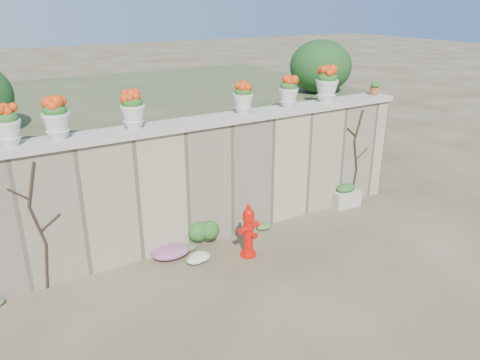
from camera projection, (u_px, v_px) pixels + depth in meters
ground at (264, 286)px, 6.77m from camera, size 80.00×80.00×0.00m
stone_wall at (205, 183)px, 7.84m from camera, size 8.00×0.40×2.00m
wall_cap at (204, 122)px, 7.46m from camera, size 8.10×0.52×0.10m
raised_fill at (139, 138)px, 10.39m from camera, size 9.00×6.00×2.00m
back_shrub_right at (320, 66)px, 9.88m from camera, size 1.30×1.30×1.10m
vine_left at (39, 226)px, 6.37m from camera, size 0.60×0.04×1.91m
vine_right at (356, 156)px, 9.23m from camera, size 0.60×0.04×1.91m
fire_hydrant at (249, 230)px, 7.41m from camera, size 0.39×0.28×0.90m
planter_box at (345, 196)px, 9.32m from camera, size 0.59×0.38×0.46m
green_shrub at (205, 229)px, 7.80m from camera, size 0.61×0.55×0.58m
magenta_clump at (167, 251)px, 7.50m from camera, size 0.80×0.54×0.21m
white_flowers at (196, 257)px, 7.35m from camera, size 0.46×0.37×0.17m
urn_pot_0 at (7, 126)px, 5.98m from camera, size 0.34×0.34×0.54m
urn_pot_1 at (56, 118)px, 6.27m from camera, size 0.37×0.37×0.58m
urn_pot_2 at (133, 110)px, 6.79m from camera, size 0.36×0.36×0.56m
urn_pot_3 at (243, 98)px, 7.71m from camera, size 0.34×0.34×0.53m
urn_pot_4 at (289, 92)px, 8.15m from camera, size 0.34×0.34×0.54m
urn_pot_5 at (327, 84)px, 8.56m from camera, size 0.41×0.41×0.65m
terracotta_pot at (375, 89)px, 9.24m from camera, size 0.20×0.20×0.24m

